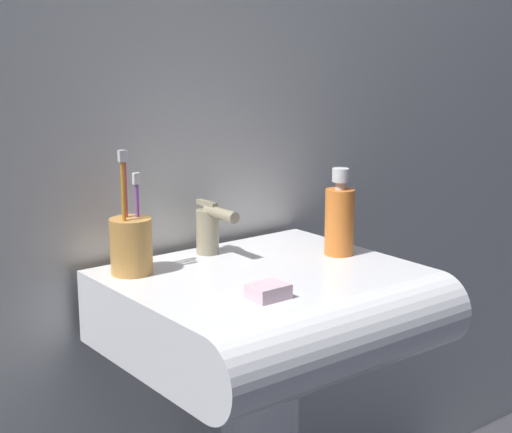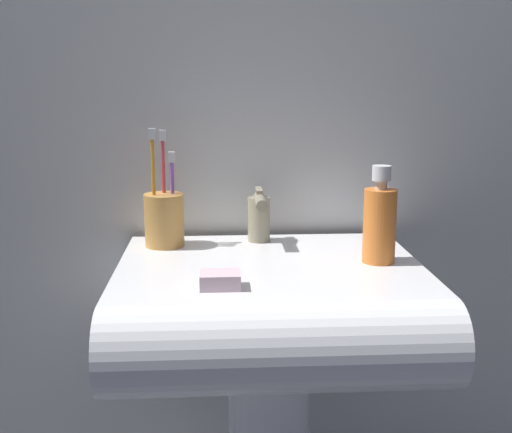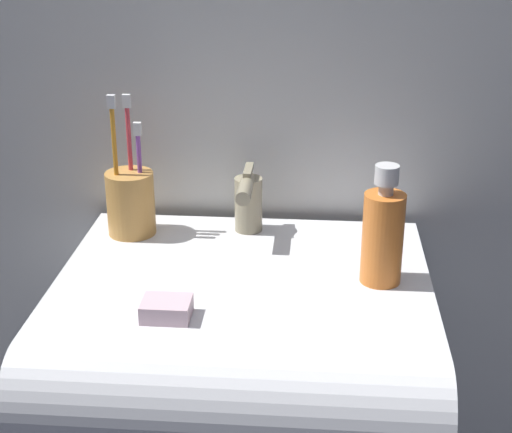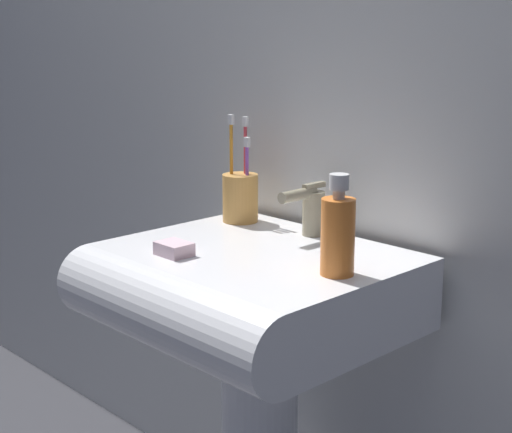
{
  "view_description": "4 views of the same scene",
  "coord_description": "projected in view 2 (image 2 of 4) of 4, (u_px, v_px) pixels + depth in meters",
  "views": [
    {
      "loc": [
        -0.84,
        -1.06,
        1.14
      ],
      "look_at": [
        -0.03,
        -0.02,
        0.84
      ],
      "focal_mm": 55.0,
      "sensor_mm": 36.0,
      "label": 1
    },
    {
      "loc": [
        -0.09,
        -1.06,
        1.04
      ],
      "look_at": [
        -0.02,
        -0.02,
        0.82
      ],
      "focal_mm": 45.0,
      "sensor_mm": 36.0,
      "label": 2
    },
    {
      "loc": [
        0.1,
        -0.98,
        1.23
      ],
      "look_at": [
        0.02,
        -0.0,
        0.82
      ],
      "focal_mm": 55.0,
      "sensor_mm": 36.0,
      "label": 3
    },
    {
      "loc": [
        0.99,
        -0.96,
        1.13
      ],
      "look_at": [
        0.02,
        -0.02,
        0.8
      ],
      "focal_mm": 55.0,
      "sensor_mm": 36.0,
      "label": 4
    }
  ],
  "objects": [
    {
      "name": "sink_basin",
      "position": [
        272.0,
        309.0,
        1.07
      ],
      "size": [
        0.52,
        0.47,
        0.13
      ],
      "color": "white",
      "rests_on": "sink_pedestal"
    },
    {
      "name": "faucet",
      "position": [
        259.0,
        215.0,
        1.24
      ],
      "size": [
        0.04,
        0.12,
        0.1
      ],
      "color": "tan",
      "rests_on": "sink_basin"
    },
    {
      "name": "toothbrush_cup",
      "position": [
        164.0,
        218.0,
        1.21
      ],
      "size": [
        0.07,
        0.07,
        0.22
      ],
      "color": "#D19347",
      "rests_on": "sink_basin"
    },
    {
      "name": "soap_bottle",
      "position": [
        380.0,
        222.0,
        1.1
      ],
      "size": [
        0.06,
        0.06,
        0.17
      ],
      "color": "orange",
      "rests_on": "sink_basin"
    },
    {
      "name": "bar_soap",
      "position": [
        220.0,
        280.0,
        0.97
      ],
      "size": [
        0.06,
        0.05,
        0.02
      ],
      "primitive_type": "cube",
      "color": "silver",
      "rests_on": "sink_basin"
    }
  ]
}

